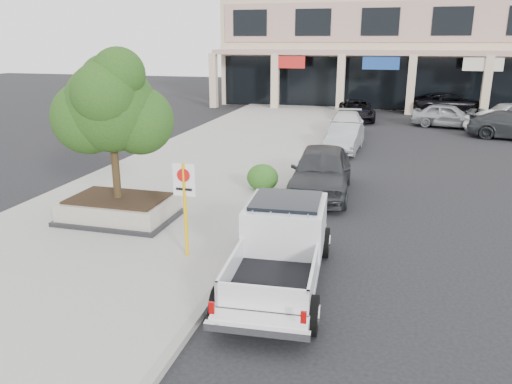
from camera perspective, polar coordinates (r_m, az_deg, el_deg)
ground at (r=12.27m, az=5.53°, el=-8.07°), size 120.00×120.00×0.00m
sidewalk at (r=19.16m, az=-7.73°, el=1.37°), size 8.00×52.00×0.15m
curb at (r=18.04m, az=3.93°, el=0.50°), size 0.20×52.00×0.15m
strip_mall at (r=45.35m, az=23.89°, el=15.04°), size 40.55×12.43×9.50m
planter at (r=15.07m, az=-15.38°, el=-1.85°), size 3.20×2.20×0.68m
planter_tree at (r=14.49m, az=-15.52°, el=9.37°), size 2.90×2.55×4.00m
no_parking_sign at (r=11.88m, az=-8.15°, el=-0.57°), size 0.55×0.09×2.30m
hedge at (r=17.28m, az=0.76°, el=1.66°), size 1.10×0.99×0.93m
pickup_truck at (r=10.87m, az=2.70°, el=-6.55°), size 2.34×5.48×1.69m
curb_car_a at (r=17.47m, az=7.48°, el=2.44°), size 2.25×5.02×1.68m
curb_car_b at (r=24.61m, az=10.10°, el=6.13°), size 1.65×4.10×1.33m
curb_car_c at (r=28.53m, az=10.26°, el=7.60°), size 2.09×4.69×1.34m
curb_car_d at (r=34.57m, az=11.40°, el=9.15°), size 2.85×5.10×1.35m
lot_car_a at (r=33.22m, az=21.08°, el=8.14°), size 4.54×2.68×1.45m
lot_car_b at (r=31.58m, az=26.62°, el=7.01°), size 4.37×2.12×1.38m
lot_car_d at (r=39.41m, az=21.21°, el=9.42°), size 6.06×4.02×1.55m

